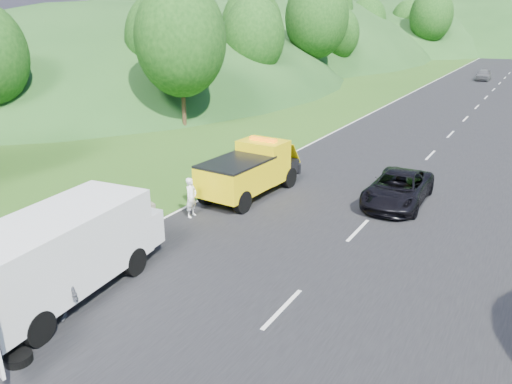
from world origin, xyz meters
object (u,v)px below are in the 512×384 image
Objects in this scene: woman at (192,217)px; suitcase at (151,211)px; passing_suv at (396,204)px; tow_truck at (250,170)px; child at (150,243)px; spare_tire at (19,363)px; white_van at (61,251)px; worker at (59,320)px.

suitcase is (-1.28, -0.89, 0.31)m from woman.
passing_suv is (6.53, 5.49, 0.00)m from woman.
passing_suv is at bearing 23.19° from tow_truck.
spare_tire is (1.73, -6.34, 0.00)m from child.
tow_truck reaches higher than passing_suv.
white_van is 3.71× the size of worker.
worker reaches higher than woman.
woman is 1.64× the size of child.
woman is 0.81× the size of worker.
tow_truck is at bearing 71.98° from worker.
child is at bearing -179.32° from woman.
spare_tire is (1.40, -2.52, -1.40)m from white_van.
worker is (1.29, -7.36, 0.00)m from woman.
white_van is at bearing -72.12° from suitcase.
worker is at bearing -68.30° from suitcase.
white_van reaches higher than child.
woman reaches higher than passing_suv.
white_van is at bearing -118.24° from passing_suv.
child is at bearing -92.13° from tow_truck.
white_van is 7.52× the size of child.
tow_truck is 5.78× the size of child.
white_van is at bearing -178.68° from woman.
worker reaches higher than suitcase.
passing_suv is at bearing 56.83° from white_van.
suitcase is at bearing -142.24° from passing_suv.
spare_tire is (1.22, -12.28, -1.15)m from tow_truck.
white_van reaches higher than woman.
worker is at bearing -37.42° from child.
passing_suv is (5.84, 2.17, -1.15)m from tow_truck.
worker is 13.87m from passing_suv.
suitcase reaches higher than child.
passing_suv is (4.62, 14.45, 0.00)m from spare_tire.
passing_suv is (6.01, 11.93, -1.40)m from white_van.
child is 10.30m from passing_suv.
white_van is at bearing 109.22° from worker.
woman is at bearing 78.70° from worker.
white_van is 11.97× the size of spare_tire.
white_van reaches higher than tow_truck.
tow_truck is at bearing 95.68° from spare_tire.
passing_suv is at bearing 46.57° from worker.
child is (-0.51, -5.94, -1.15)m from tow_truck.
worker is at bearing 110.98° from spare_tire.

